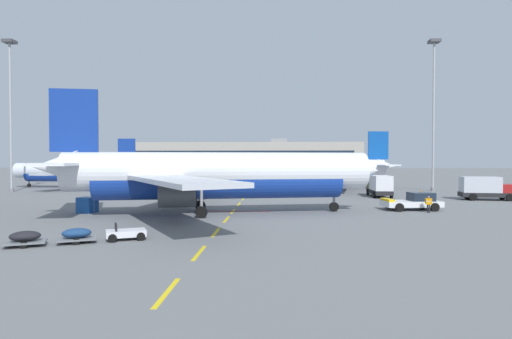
{
  "coord_description": "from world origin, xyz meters",
  "views": [
    {
      "loc": [
        22.48,
        -22.13,
        5.52
      ],
      "look_at": [
        20.11,
        28.89,
        4.25
      ],
      "focal_mm": 29.6,
      "sensor_mm": 36.0,
      "label": 1
    }
  ],
  "objects": [
    {
      "name": "airliner_far_center",
      "position": [
        30.07,
        56.46,
        3.47
      ],
      "size": [
        30.54,
        30.12,
        10.71
      ],
      "color": "white",
      "rests_on": "ground"
    },
    {
      "name": "fuel_service_truck",
      "position": [
        37.68,
        40.13,
        1.65
      ],
      "size": [
        2.77,
        7.04,
        3.14
      ],
      "color": "black",
      "rests_on": "ground"
    },
    {
      "name": "catering_truck",
      "position": [
        50.77,
        35.79,
        1.65
      ],
      "size": [
        7.23,
        3.3,
        3.14
      ],
      "color": "black",
      "rests_on": "ground"
    },
    {
      "name": "uld_cargo_container",
      "position": [
        3.14,
        20.24,
        0.8
      ],
      "size": [
        1.93,
        1.9,
        1.6
      ],
      "color": "#194C9E",
      "rests_on": "ground"
    },
    {
      "name": "apron_paint_markings",
      "position": [
        18.0,
        38.68,
        0.0
      ],
      "size": [
        8.0,
        97.51,
        0.01
      ],
      "color": "yellow",
      "rests_on": "ground"
    },
    {
      "name": "ground_crew_worker",
      "position": [
        38.22,
        21.91,
        0.97
      ],
      "size": [
        0.64,
        0.36,
        1.7
      ],
      "color": "#232328",
      "rests_on": "ground"
    },
    {
      "name": "baggage_train",
      "position": [
        8.09,
        4.25,
        0.53
      ],
      "size": [
        11.19,
        6.07,
        1.14
      ],
      "color": "silver",
      "rests_on": "ground"
    },
    {
      "name": "apron_light_mast_near",
      "position": [
        -21.86,
        46.58,
        15.73
      ],
      "size": [
        1.8,
        1.8,
        25.35
      ],
      "color": "slate",
      "rests_on": "ground"
    },
    {
      "name": "airliner_mid_left",
      "position": [
        -27.13,
        99.88,
        3.2
      ],
      "size": [
        27.67,
        26.82,
        9.9
      ],
      "color": "white",
      "rests_on": "ground"
    },
    {
      "name": "terminal_satellite",
      "position": [
        10.53,
        143.39,
        5.95
      ],
      "size": [
        88.8,
        18.88,
        13.47
      ],
      "color": "#9E998E",
      "rests_on": "ground"
    },
    {
      "name": "airliner_far_right",
      "position": [
        -16.14,
        57.47,
        3.04
      ],
      "size": [
        26.83,
        26.64,
        9.4
      ],
      "color": "silver",
      "rests_on": "ground"
    },
    {
      "name": "airliner_foreground",
      "position": [
        16.39,
        19.99,
        3.95
      ],
      "size": [
        34.66,
        33.96,
        12.2
      ],
      "color": "white",
      "rests_on": "ground"
    },
    {
      "name": "pushback_tug",
      "position": [
        37.4,
        24.15,
        0.9
      ],
      "size": [
        6.29,
        3.75,
        2.08
      ],
      "color": "silver",
      "rests_on": "ground"
    },
    {
      "name": "apron_light_mast_far",
      "position": [
        49.69,
        52.05,
        16.08
      ],
      "size": [
        1.8,
        1.8,
        26.0
      ],
      "color": "slate",
      "rests_on": "ground"
    },
    {
      "name": "ground",
      "position": [
        40.0,
        40.0,
        0.0
      ],
      "size": [
        400.0,
        400.0,
        0.0
      ],
      "primitive_type": "plane",
      "color": "slate"
    }
  ]
}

